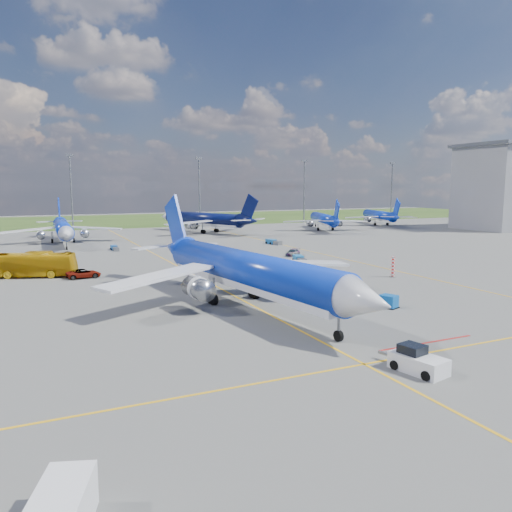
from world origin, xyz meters
name	(u,v)px	position (x,y,z in m)	size (l,w,h in m)	color
ground	(254,306)	(0.00, 0.00, 0.00)	(400.00, 400.00, 0.00)	#545452
grass_strip	(92,221)	(0.00, 150.00, 0.00)	(400.00, 80.00, 0.01)	#2D4719
taxiway_lines	(184,269)	(0.17, 27.70, 0.01)	(60.25, 160.00, 0.02)	gold
floodlight_masts	(139,188)	(10.00, 110.00, 12.56)	(202.20, 0.50, 22.70)	slate
warning_post	(393,267)	(26.00, 8.00, 1.50)	(0.50, 0.50, 3.00)	red
bg_jet_nnw	(64,244)	(-15.02, 73.89, 0.00)	(29.15, 38.27, 10.02)	#0D31BA
bg_jet_n	(203,232)	(23.69, 87.78, 0.00)	(31.68, 41.58, 10.89)	#060D39
bg_jet_ne	(324,230)	(59.77, 80.32, 0.00)	(27.24, 35.76, 9.37)	#0D31BA
bg_jet_ene	(379,225)	(87.72, 89.21, 0.00)	(26.79, 35.16, 9.21)	#0D31BA
main_airliner	(247,306)	(-0.68, 0.27, 0.00)	(34.04, 44.68, 11.70)	#0D31BA
pushback_tug	(417,361)	(2.57, -22.74, 0.76)	(2.85, 5.65, 1.87)	silver
uld_container	(389,301)	(13.20, -6.68, 0.70)	(1.39, 1.74, 1.39)	#0B4D9E
apron_bus	(29,265)	(-22.51, 30.09, 1.85)	(3.10, 13.27, 3.69)	#C28F0B
service_car_b	(84,274)	(-15.37, 25.90, 0.67)	(2.22, 4.81, 1.34)	#999999
service_car_c	(293,252)	(23.62, 34.03, 0.63)	(1.76, 4.33, 1.26)	#999999
baggage_tug_w	(300,259)	(20.51, 25.94, 0.53)	(2.62, 5.20, 1.13)	#1C6AAA
baggage_tug_c	(115,248)	(-6.16, 56.76, 0.44)	(1.23, 4.19, 0.94)	#174D8F
baggage_tug_e	(273,242)	(28.67, 52.52, 0.51)	(2.11, 5.04, 1.10)	#1A5C9C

